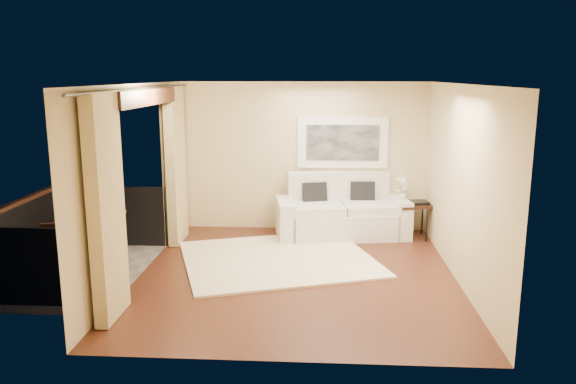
# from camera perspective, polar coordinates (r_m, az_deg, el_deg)

# --- Properties ---
(floor) EXTENTS (5.00, 5.00, 0.00)m
(floor) POSITION_cam_1_polar(r_m,az_deg,el_deg) (8.16, 0.87, -8.40)
(floor) COLOR #512718
(floor) RESTS_ON ground
(room_shell) EXTENTS (5.00, 6.40, 5.00)m
(room_shell) POSITION_cam_1_polar(r_m,az_deg,el_deg) (8.04, -14.62, 9.31)
(room_shell) COLOR white
(room_shell) RESTS_ON ground
(balcony) EXTENTS (1.81, 2.60, 1.17)m
(balcony) POSITION_cam_1_polar(r_m,az_deg,el_deg) (8.88, -21.10, -6.32)
(balcony) COLOR #605B56
(balcony) RESTS_ON ground
(curtains) EXTENTS (0.16, 4.80, 2.64)m
(curtains) POSITION_cam_1_polar(r_m,az_deg,el_deg) (8.17, -14.06, 1.00)
(curtains) COLOR tan
(curtains) RESTS_ON ground
(artwork) EXTENTS (1.62, 0.07, 0.92)m
(artwork) POSITION_cam_1_polar(r_m,az_deg,el_deg) (10.19, 5.57, 5.02)
(artwork) COLOR white
(artwork) RESTS_ON room_shell
(rug) EXTENTS (3.47, 3.24, 0.04)m
(rug) POSITION_cam_1_polar(r_m,az_deg,el_deg) (8.77, -1.01, -6.80)
(rug) COLOR #F9EFC8
(rug) RESTS_ON floor
(sofa) EXTENTS (2.41, 1.34, 1.10)m
(sofa) POSITION_cam_1_polar(r_m,az_deg,el_deg) (10.05, 5.42, -2.21)
(sofa) COLOR silver
(sofa) RESTS_ON floor
(side_table) EXTENTS (0.68, 0.68, 0.62)m
(side_table) POSITION_cam_1_polar(r_m,az_deg,el_deg) (10.04, 12.50, -1.47)
(side_table) COLOR black
(side_table) RESTS_ON floor
(tray) EXTENTS (0.42, 0.34, 0.05)m
(tray) POSITION_cam_1_polar(r_m,az_deg,el_deg) (10.01, 12.96, -1.04)
(tray) COLOR black
(tray) RESTS_ON side_table
(orchid) EXTENTS (0.31, 0.30, 0.49)m
(orchid) POSITION_cam_1_polar(r_m,az_deg,el_deg) (10.05, 11.51, 0.37)
(orchid) COLOR white
(orchid) RESTS_ON side_table
(bistro_table) EXTENTS (0.84, 0.84, 0.80)m
(bistro_table) POSITION_cam_1_polar(r_m,az_deg,el_deg) (8.87, -19.12, -2.54)
(bistro_table) COLOR black
(bistro_table) RESTS_ON balcony
(balcony_chair_far) EXTENTS (0.48, 0.48, 0.87)m
(balcony_chair_far) POSITION_cam_1_polar(r_m,az_deg,el_deg) (9.30, -19.95, -3.37)
(balcony_chair_far) COLOR black
(balcony_chair_far) RESTS_ON balcony
(balcony_chair_near) EXTENTS (0.49, 0.50, 0.94)m
(balcony_chair_near) POSITION_cam_1_polar(r_m,az_deg,el_deg) (7.89, -22.39, -5.87)
(balcony_chair_near) COLOR black
(balcony_chair_near) RESTS_ON balcony
(ice_bucket) EXTENTS (0.18, 0.18, 0.20)m
(ice_bucket) POSITION_cam_1_polar(r_m,az_deg,el_deg) (8.96, -19.83, -1.26)
(ice_bucket) COLOR silver
(ice_bucket) RESTS_ON bistro_table
(candle) EXTENTS (0.06, 0.06, 0.07)m
(candle) POSITION_cam_1_polar(r_m,az_deg,el_deg) (8.92, -18.57, -1.66)
(candle) COLOR #EC4015
(candle) RESTS_ON bistro_table
(vase) EXTENTS (0.04, 0.04, 0.18)m
(vase) POSITION_cam_1_polar(r_m,az_deg,el_deg) (8.71, -19.60, -1.67)
(vase) COLOR silver
(vase) RESTS_ON bistro_table
(glass_a) EXTENTS (0.06, 0.06, 0.12)m
(glass_a) POSITION_cam_1_polar(r_m,az_deg,el_deg) (8.68, -18.43, -1.84)
(glass_a) COLOR silver
(glass_a) RESTS_ON bistro_table
(glass_b) EXTENTS (0.06, 0.06, 0.12)m
(glass_b) POSITION_cam_1_polar(r_m,az_deg,el_deg) (8.76, -17.99, -1.69)
(glass_b) COLOR silver
(glass_b) RESTS_ON bistro_table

